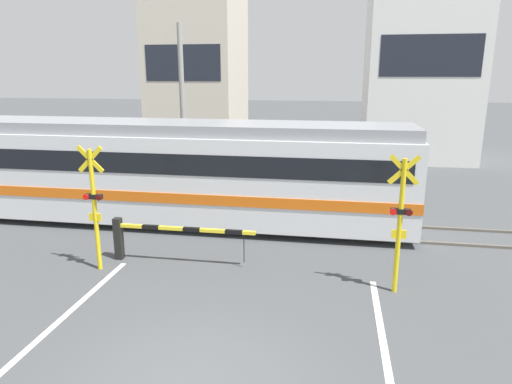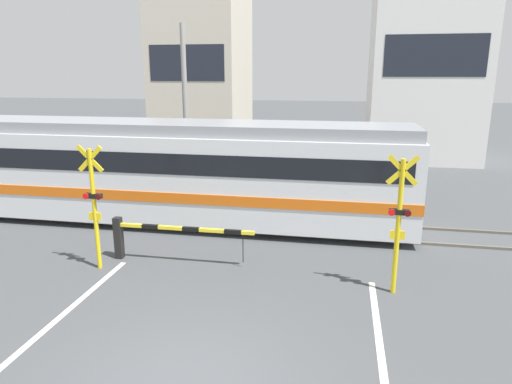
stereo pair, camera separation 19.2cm
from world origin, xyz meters
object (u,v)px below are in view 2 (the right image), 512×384
crossing_barrier_far (344,188)px  pedestrian (253,165)px  commuter_train (167,169)px  crossing_barrier_near (152,234)px  crossing_signal_left (94,202)px  crossing_signal_right (399,219)px

crossing_barrier_far → pedestrian: bearing=149.7°
commuter_train → pedestrian: 5.38m
crossing_barrier_far → crossing_barrier_near: bearing=-130.0°
commuter_train → crossing_barrier_far: 6.51m
crossing_signal_left → crossing_signal_right: size_ratio=1.00×
crossing_signal_right → commuter_train: bearing=150.1°
crossing_signal_left → crossing_barrier_near: bearing=31.7°
crossing_signal_right → crossing_barrier_far: bearing=99.9°
crossing_barrier_near → crossing_signal_left: 1.70m
crossing_signal_left → crossing_signal_right: same height
commuter_train → crossing_signal_right: 8.09m
commuter_train → crossing_barrier_near: size_ratio=4.17×
crossing_signal_left → commuter_train: bearing=85.2°
commuter_train → crossing_barrier_near: (0.83, -3.31, -1.05)m
crossing_barrier_far → crossing_signal_left: size_ratio=1.20×
commuter_train → crossing_signal_right: size_ratio=5.00×
crossing_barrier_far → crossing_signal_right: size_ratio=1.20×
commuter_train → pedestrian: size_ratio=8.92×
commuter_train → crossing_signal_left: size_ratio=5.00×
pedestrian → crossing_signal_left: bearing=-104.5°
crossing_barrier_far → crossing_signal_right: 6.88m
crossing_signal_right → pedestrian: size_ratio=1.79×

